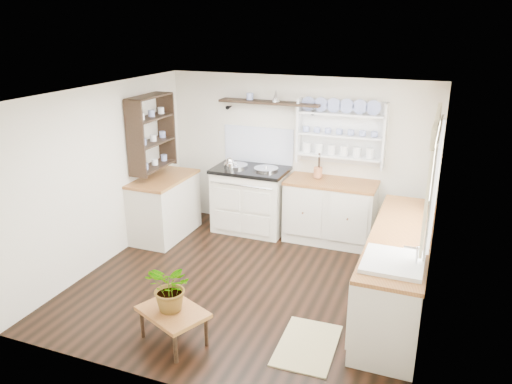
# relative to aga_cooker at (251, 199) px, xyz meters

# --- Properties ---
(floor) EXTENTS (4.00, 3.80, 0.01)m
(floor) POSITION_rel_aga_cooker_xyz_m (0.61, -1.57, -0.49)
(floor) COLOR black
(floor) RESTS_ON ground
(wall_back) EXTENTS (4.00, 0.02, 2.30)m
(wall_back) POSITION_rel_aga_cooker_xyz_m (0.61, 0.33, 0.66)
(wall_back) COLOR silver
(wall_back) RESTS_ON ground
(wall_right) EXTENTS (0.02, 3.80, 2.30)m
(wall_right) POSITION_rel_aga_cooker_xyz_m (2.61, -1.57, 0.66)
(wall_right) COLOR silver
(wall_right) RESTS_ON ground
(wall_left) EXTENTS (0.02, 3.80, 2.30)m
(wall_left) POSITION_rel_aga_cooker_xyz_m (-1.39, -1.57, 0.66)
(wall_left) COLOR silver
(wall_left) RESTS_ON ground
(ceiling) EXTENTS (4.00, 3.80, 0.01)m
(ceiling) POSITION_rel_aga_cooker_xyz_m (0.61, -1.57, 1.81)
(ceiling) COLOR white
(ceiling) RESTS_ON wall_back
(window) EXTENTS (0.08, 1.55, 1.22)m
(window) POSITION_rel_aga_cooker_xyz_m (2.56, -1.42, 1.07)
(window) COLOR white
(window) RESTS_ON wall_right
(aga_cooker) EXTENTS (1.09, 0.75, 1.00)m
(aga_cooker) POSITION_rel_aga_cooker_xyz_m (0.00, 0.00, 0.00)
(aga_cooker) COLOR white
(aga_cooker) RESTS_ON floor
(back_cabinets) EXTENTS (1.27, 0.63, 0.90)m
(back_cabinets) POSITION_rel_aga_cooker_xyz_m (1.21, 0.03, -0.03)
(back_cabinets) COLOR beige
(back_cabinets) RESTS_ON floor
(right_cabinets) EXTENTS (0.62, 2.43, 0.90)m
(right_cabinets) POSITION_rel_aga_cooker_xyz_m (2.31, -1.47, -0.03)
(right_cabinets) COLOR beige
(right_cabinets) RESTS_ON floor
(belfast_sink) EXTENTS (0.55, 0.60, 0.45)m
(belfast_sink) POSITION_rel_aga_cooker_xyz_m (2.31, -2.22, 0.31)
(belfast_sink) COLOR white
(belfast_sink) RESTS_ON right_cabinets
(left_cabinets) EXTENTS (0.62, 1.13, 0.90)m
(left_cabinets) POSITION_rel_aga_cooker_xyz_m (-1.09, -0.67, -0.03)
(left_cabinets) COLOR beige
(left_cabinets) RESTS_ON floor
(plate_rack) EXTENTS (1.20, 0.22, 0.90)m
(plate_rack) POSITION_rel_aga_cooker_xyz_m (1.26, 0.29, 1.06)
(plate_rack) COLOR white
(plate_rack) RESTS_ON wall_back
(high_shelf) EXTENTS (1.50, 0.29, 0.16)m
(high_shelf) POSITION_rel_aga_cooker_xyz_m (0.21, 0.21, 1.41)
(high_shelf) COLOR black
(high_shelf) RESTS_ON wall_back
(left_shelving) EXTENTS (0.28, 0.80, 1.05)m
(left_shelving) POSITION_rel_aga_cooker_xyz_m (-1.23, -0.67, 1.06)
(left_shelving) COLOR black
(left_shelving) RESTS_ON wall_left
(kettle) EXTENTS (0.16, 0.16, 0.20)m
(kettle) POSITION_rel_aga_cooker_xyz_m (-0.28, -0.12, 0.54)
(kettle) COLOR silver
(kettle) RESTS_ON aga_cooker
(utensil_crock) EXTENTS (0.12, 0.12, 0.15)m
(utensil_crock) POSITION_rel_aga_cooker_xyz_m (0.99, 0.11, 0.49)
(utensil_crock) COLOR #AC663F
(utensil_crock) RESTS_ON back_cabinets
(center_table) EXTENTS (0.79, 0.70, 0.36)m
(center_table) POSITION_rel_aga_cooker_xyz_m (0.34, -2.91, -0.18)
(center_table) COLOR brown
(center_table) RESTS_ON floor
(potted_plant) EXTENTS (0.56, 0.52, 0.50)m
(potted_plant) POSITION_rel_aga_cooker_xyz_m (0.34, -2.91, 0.11)
(potted_plant) COLOR #3F7233
(potted_plant) RESTS_ON center_table
(floor_rug) EXTENTS (0.58, 0.87, 0.02)m
(floor_rug) POSITION_rel_aga_cooker_xyz_m (1.60, -2.50, -0.49)
(floor_rug) COLOR olive
(floor_rug) RESTS_ON floor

